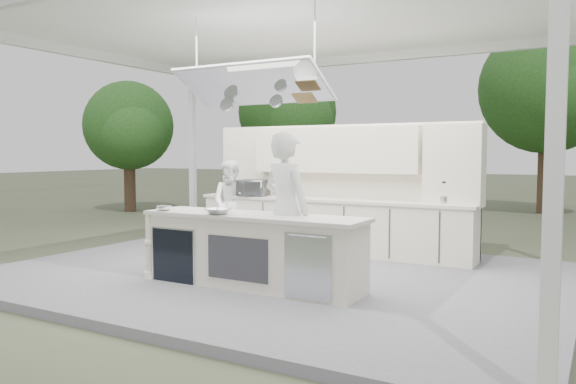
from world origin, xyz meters
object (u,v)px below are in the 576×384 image
Objects in this scene: demo_island at (251,250)px; back_counter at (331,225)px; head_chef at (286,209)px; sous_chef at (232,203)px.

back_counter is (-0.18, 2.81, 0.00)m from demo_island.
head_chef is at bearing 27.14° from demo_island.
sous_chef is (-2.46, 2.25, -0.21)m from head_chef.
demo_island is 3.22m from sous_chef.
demo_island is at bearing 42.41° from head_chef.
demo_island is 1.53× the size of head_chef.
sous_chef is at bearing -27.19° from head_chef.
head_chef is 1.25× the size of sous_chef.
head_chef is (0.59, -2.60, 0.53)m from back_counter.
sous_chef reaches higher than back_counter.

